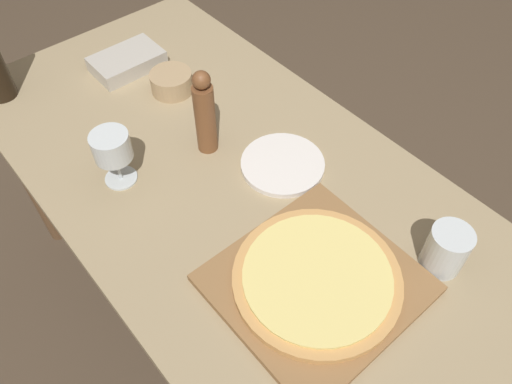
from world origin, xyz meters
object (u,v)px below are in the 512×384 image
small_bowl (172,82)px  pepper_mill (205,114)px  wine_glass (112,148)px  pizza (317,278)px

small_bowl → pepper_mill: bearing=-103.6°
wine_glass → small_bowl: (0.28, 0.20, -0.07)m
pepper_mill → pizza: bearing=-98.9°
pepper_mill → small_bowl: pepper_mill is taller
pizza → wine_glass: 0.54m
pepper_mill → wine_glass: size_ratio=1.63×
pizza → wine_glass: size_ratio=2.39×
pizza → small_bowl: size_ratio=2.91×
wine_glass → small_bowl: size_ratio=1.22×
pizza → small_bowl: (0.13, 0.71, -0.00)m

